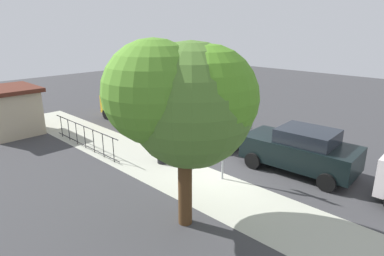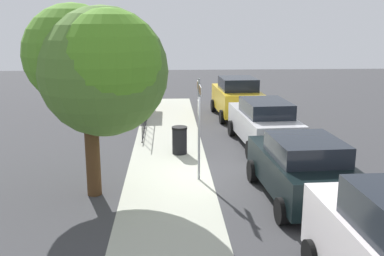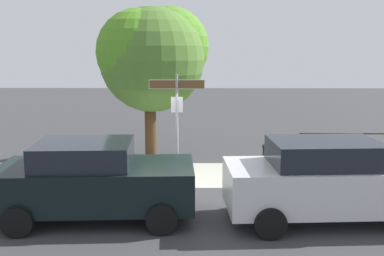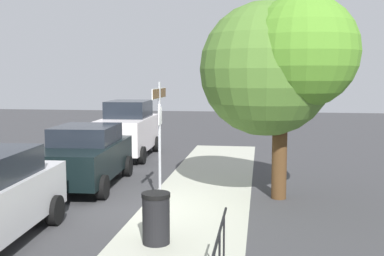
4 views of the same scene
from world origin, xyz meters
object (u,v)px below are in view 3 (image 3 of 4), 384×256
at_px(shade_tree, 154,56).
at_px(trash_bin, 271,162).
at_px(car_silver, 334,181).
at_px(street_sign, 177,107).
at_px(car_black, 95,180).

height_order(shade_tree, trash_bin, shade_tree).
bearing_deg(shade_tree, car_silver, -50.91).
bearing_deg(street_sign, car_black, -123.12).
relative_size(street_sign, car_silver, 0.63).
bearing_deg(car_silver, street_sign, 139.15).
bearing_deg(car_black, car_silver, -4.03).
relative_size(car_black, car_silver, 0.90).
height_order(street_sign, shade_tree, shade_tree).
xyz_separation_m(street_sign, trash_bin, (2.68, 0.50, -1.65)).
xyz_separation_m(shade_tree, car_black, (-0.82, -5.26, -2.57)).
relative_size(car_black, trash_bin, 4.38).
bearing_deg(trash_bin, shade_tree, 148.37).
bearing_deg(shade_tree, street_sign, -72.12).
bearing_deg(car_black, trash_bin, 32.15).
bearing_deg(car_black, shade_tree, 78.05).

